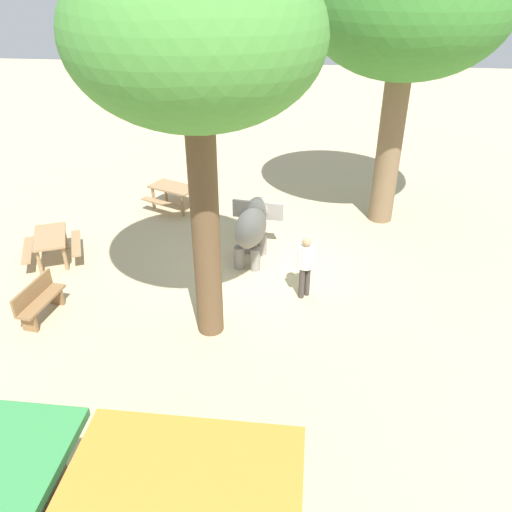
{
  "coord_description": "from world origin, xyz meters",
  "views": [
    {
      "loc": [
        -0.96,
        11.74,
        7.21
      ],
      "look_at": [
        0.27,
        0.89,
        0.8
      ],
      "focal_mm": 35.83,
      "sensor_mm": 36.0,
      "label": 1
    }
  ],
  "objects_px": {
    "person_handler": "(306,263)",
    "shade_tree_main": "(408,7)",
    "picnic_table_near": "(51,242)",
    "elephant": "(253,226)",
    "wooden_bench": "(39,300)",
    "picnic_table_far": "(173,192)",
    "shade_tree_secondary": "(195,42)"
  },
  "relations": [
    {
      "from": "person_handler",
      "to": "shade_tree_main",
      "type": "bearing_deg",
      "value": -70.57
    },
    {
      "from": "picnic_table_near",
      "to": "shade_tree_main",
      "type": "bearing_deg",
      "value": 87.56
    },
    {
      "from": "elephant",
      "to": "picnic_table_near",
      "type": "distance_m",
      "value": 5.45
    },
    {
      "from": "elephant",
      "to": "wooden_bench",
      "type": "distance_m",
      "value": 5.6
    },
    {
      "from": "picnic_table_near",
      "to": "elephant",
      "type": "bearing_deg",
      "value": 74.52
    },
    {
      "from": "wooden_bench",
      "to": "picnic_table_far",
      "type": "xyz_separation_m",
      "value": [
        -1.58,
        -6.12,
        0.12
      ]
    },
    {
      "from": "elephant",
      "to": "wooden_bench",
      "type": "height_order",
      "value": "elephant"
    },
    {
      "from": "person_handler",
      "to": "wooden_bench",
      "type": "distance_m",
      "value": 6.2
    },
    {
      "from": "shade_tree_secondary",
      "to": "person_handler",
      "type": "bearing_deg",
      "value": -143.09
    },
    {
      "from": "person_handler",
      "to": "shade_tree_secondary",
      "type": "distance_m",
      "value": 5.64
    },
    {
      "from": "shade_tree_main",
      "to": "wooden_bench",
      "type": "xyz_separation_m",
      "value": [
        8.26,
        6.1,
        -5.61
      ]
    },
    {
      "from": "wooden_bench",
      "to": "picnic_table_near",
      "type": "distance_m",
      "value": 2.59
    },
    {
      "from": "shade_tree_main",
      "to": "picnic_table_far",
      "type": "xyz_separation_m",
      "value": [
        6.68,
        -0.02,
        -5.49
      ]
    },
    {
      "from": "person_handler",
      "to": "wooden_bench",
      "type": "xyz_separation_m",
      "value": [
        6.0,
        1.52,
        -0.48
      ]
    },
    {
      "from": "shade_tree_main",
      "to": "wooden_bench",
      "type": "distance_m",
      "value": 11.7
    },
    {
      "from": "picnic_table_near",
      "to": "picnic_table_far",
      "type": "xyz_separation_m",
      "value": [
        -2.43,
        -3.67,
        0.0
      ]
    },
    {
      "from": "wooden_bench",
      "to": "shade_tree_main",
      "type": "bearing_deg",
      "value": 133.76
    },
    {
      "from": "elephant",
      "to": "person_handler",
      "type": "bearing_deg",
      "value": -133.87
    },
    {
      "from": "elephant",
      "to": "picnic_table_far",
      "type": "distance_m",
      "value": 4.1
    },
    {
      "from": "shade_tree_secondary",
      "to": "picnic_table_near",
      "type": "distance_m",
      "value": 7.64
    },
    {
      "from": "wooden_bench",
      "to": "picnic_table_far",
      "type": "bearing_deg",
      "value": 172.84
    },
    {
      "from": "person_handler",
      "to": "shade_tree_secondary",
      "type": "xyz_separation_m",
      "value": [
        2.03,
        1.52,
        5.04
      ]
    },
    {
      "from": "elephant",
      "to": "wooden_bench",
      "type": "relative_size",
      "value": 1.49
    },
    {
      "from": "person_handler",
      "to": "shade_tree_secondary",
      "type": "bearing_deg",
      "value": 82.68
    },
    {
      "from": "person_handler",
      "to": "wooden_bench",
      "type": "relative_size",
      "value": 1.13
    },
    {
      "from": "elephant",
      "to": "shade_tree_secondary",
      "type": "height_order",
      "value": "shade_tree_secondary"
    },
    {
      "from": "wooden_bench",
      "to": "picnic_table_near",
      "type": "height_order",
      "value": "wooden_bench"
    },
    {
      "from": "wooden_bench",
      "to": "picnic_table_far",
      "type": "height_order",
      "value": "wooden_bench"
    },
    {
      "from": "shade_tree_secondary",
      "to": "wooden_bench",
      "type": "distance_m",
      "value": 6.8
    },
    {
      "from": "elephant",
      "to": "picnic_table_far",
      "type": "relative_size",
      "value": 1.09
    },
    {
      "from": "person_handler",
      "to": "picnic_table_near",
      "type": "height_order",
      "value": "person_handler"
    },
    {
      "from": "shade_tree_main",
      "to": "shade_tree_secondary",
      "type": "distance_m",
      "value": 7.46
    }
  ]
}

